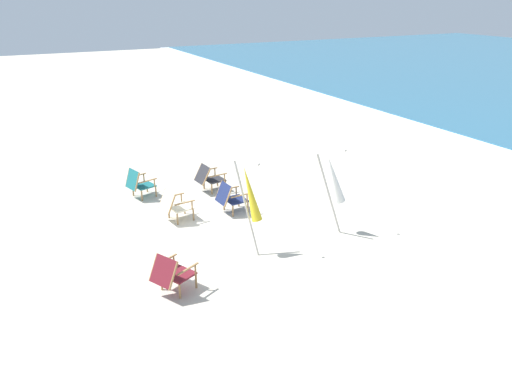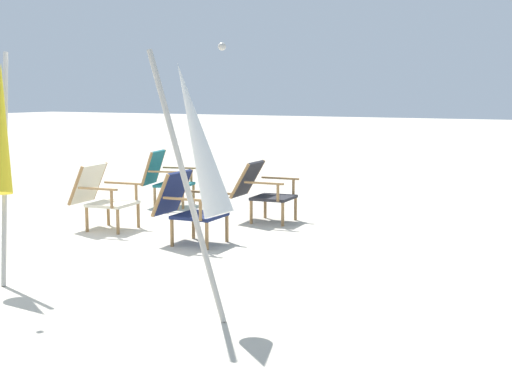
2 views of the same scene
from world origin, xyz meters
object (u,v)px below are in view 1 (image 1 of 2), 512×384
beach_chair_back_left (172,273)px  beach_chair_back_right (139,183)px  beach_chair_front_right (175,205)px  umbrella_furled_yellow (250,195)px  beach_chair_front_left (209,177)px  umbrella_furled_white (334,180)px  beach_chair_far_center (230,197)px

beach_chair_back_left → beach_chair_back_right: 4.88m
beach_chair_front_right → umbrella_furled_yellow: umbrella_furled_yellow is taller
beach_chair_front_left → beach_chair_back_right: bearing=-102.7°
umbrella_furled_white → beach_chair_back_right: bearing=-141.0°
beach_chair_back_left → beach_chair_front_left: (-4.41, 2.52, -0.00)m
umbrella_furled_white → umbrella_furled_yellow: (-0.02, -2.06, 0.03)m
beach_chair_front_right → umbrella_furled_yellow: size_ratio=0.39×
beach_chair_front_left → beach_chair_back_right: (-0.42, -1.86, 0.01)m
beach_chair_front_right → beach_chair_back_right: (-1.84, -0.39, 0.00)m
beach_chair_far_center → beach_chair_front_left: (-1.59, 0.07, -0.01)m
umbrella_furled_yellow → beach_chair_back_right: bearing=-162.6°
beach_chair_front_right → umbrella_furled_white: 3.87m
beach_chair_back_left → umbrella_furled_yellow: bearing=109.6°
umbrella_furled_white → umbrella_furled_yellow: size_ratio=0.98×
beach_chair_back_left → beach_chair_far_center: (-2.82, 2.44, 0.00)m
beach_chair_front_left → beach_chair_front_right: bearing=-45.9°
beach_chair_front_right → umbrella_furled_white: size_ratio=0.40×
beach_chair_back_left → beach_chair_back_right: size_ratio=1.13×
beach_chair_far_center → beach_chair_front_right: bearing=-97.1°
umbrella_furled_yellow → umbrella_furled_white: bearing=89.4°
beach_chair_front_right → beach_chair_back_left: 3.17m
beach_chair_back_right → umbrella_furled_yellow: bearing=17.4°
umbrella_furled_white → beach_chair_front_left: bearing=-158.1°
beach_chair_far_center → beach_chair_back_right: size_ratio=0.98×
beach_chair_back_left → umbrella_furled_yellow: 2.27m
beach_chair_back_left → umbrella_furled_white: 4.17m
beach_chair_back_left → umbrella_furled_yellow: umbrella_furled_yellow is taller
beach_chair_front_left → umbrella_furled_yellow: (3.71, -0.56, 0.92)m
beach_chair_front_right → beach_chair_far_center: bearing=82.9°
beach_chair_far_center → beach_chair_back_right: 2.69m
beach_chair_front_left → beach_chair_far_center: bearing=-2.7°
beach_chair_front_right → beach_chair_far_center: same height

